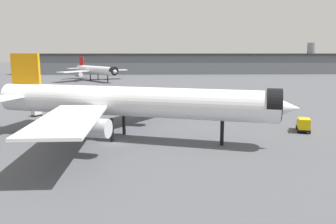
{
  "coord_description": "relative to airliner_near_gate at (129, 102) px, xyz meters",
  "views": [
    {
      "loc": [
        14.08,
        -60.57,
        17.08
      ],
      "look_at": [
        10.2,
        2.09,
        5.72
      ],
      "focal_mm": 36.16,
      "sensor_mm": 36.0,
      "label": 1
    }
  ],
  "objects": [
    {
      "name": "baggage_tug_wing",
      "position": [
        5.17,
        37.98,
        -6.34
      ],
      "size": [
        3.57,
        3.09,
        1.85
      ],
      "rotation": [
        0.0,
        0.0,
        5.77
      ],
      "color": "black",
      "rests_on": "ground"
    },
    {
      "name": "airliner_near_gate",
      "position": [
        0.0,
        0.0,
        0.0
      ],
      "size": [
        62.06,
        55.91,
        16.6
      ],
      "rotation": [
        0.0,
        0.0,
        -0.2
      ],
      "color": "white",
      "rests_on": "ground"
    },
    {
      "name": "ground",
      "position": [
        -2.44,
        -3.66,
        -7.31
      ],
      "size": [
        900.0,
        900.0,
        0.0
      ],
      "primitive_type": "plane",
      "color": "#4C4F54"
    },
    {
      "name": "traffic_cone_near_nose",
      "position": [
        16.11,
        31.43,
        -6.94
      ],
      "size": [
        0.58,
        0.58,
        0.73
      ],
      "primitive_type": "cone",
      "color": "#F2600C",
      "rests_on": "ground"
    },
    {
      "name": "terminal_building",
      "position": [
        9.94,
        194.76,
        0.39
      ],
      "size": [
        245.35,
        44.19,
        23.26
      ],
      "rotation": [
        0.0,
        0.0,
        0.1
      ],
      "color": "slate",
      "rests_on": "ground"
    },
    {
      "name": "airliner_far_taxiway",
      "position": [
        -42.59,
        130.01,
        -1.26
      ],
      "size": [
        38.68,
        40.28,
        13.74
      ],
      "rotation": [
        0.0,
        0.0,
        5.46
      ],
      "color": "silver",
      "rests_on": "ground"
    },
    {
      "name": "service_truck_front",
      "position": [
        36.32,
        8.38,
        -5.72
      ],
      "size": [
        3.53,
        5.86,
        3.0
      ],
      "rotation": [
        0.0,
        0.0,
        1.36
      ],
      "color": "black",
      "rests_on": "ground"
    },
    {
      "name": "baggage_cart_trailing",
      "position": [
        -28.74,
        21.82,
        -6.33
      ],
      "size": [
        2.62,
        2.82,
        1.82
      ],
      "rotation": [
        0.0,
        0.0,
        1.13
      ],
      "color": "black",
      "rests_on": "ground"
    }
  ]
}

